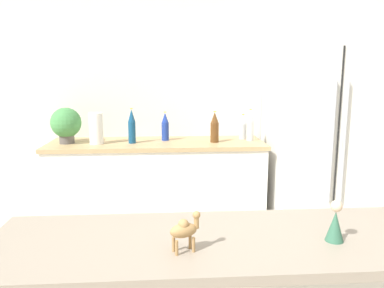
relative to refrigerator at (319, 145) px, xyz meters
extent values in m
cube|color=silver|center=(-1.12, 0.41, 0.39)|extent=(8.00, 0.06, 2.55)
cube|color=white|center=(-1.47, 0.08, -0.44)|extent=(1.89, 0.60, 0.89)
cube|color=tan|center=(-1.47, 0.08, 0.02)|extent=(1.92, 0.63, 0.03)
cube|color=silver|center=(0.00, 0.00, 0.00)|extent=(0.88, 0.72, 1.77)
cube|color=black|center=(0.00, -0.36, 0.00)|extent=(0.01, 0.01, 1.70)
cylinder|color=#B2B5BA|center=(-0.05, -0.38, 0.09)|extent=(0.02, 0.02, 0.98)
cylinder|color=#B2B5BA|center=(0.05, -0.38, 0.09)|extent=(0.02, 0.02, 0.98)
cube|color=gray|center=(-0.99, -1.99, 0.03)|extent=(2.07, 0.53, 0.03)
cylinder|color=#595451|center=(-2.25, 0.05, 0.08)|extent=(0.13, 0.13, 0.08)
sphere|color=#478E4C|center=(-2.25, 0.05, 0.22)|extent=(0.26, 0.26, 0.26)
cylinder|color=white|center=(-1.99, 0.00, 0.17)|extent=(0.12, 0.12, 0.27)
cylinder|color=#B2B7BC|center=(-0.67, 0.16, 0.11)|extent=(0.07, 0.07, 0.15)
cone|color=#B2B7BC|center=(-0.67, 0.16, 0.22)|extent=(0.06, 0.06, 0.08)
cylinder|color=gold|center=(-0.67, 0.16, 0.27)|extent=(0.02, 0.02, 0.01)
cylinder|color=navy|center=(-1.68, 0.02, 0.13)|extent=(0.07, 0.07, 0.19)
cone|color=navy|center=(-1.68, 0.02, 0.28)|extent=(0.06, 0.06, 0.11)
cylinder|color=gold|center=(-1.68, 0.02, 0.34)|extent=(0.02, 0.02, 0.01)
cylinder|color=#B2B7BC|center=(-0.62, 0.07, 0.13)|extent=(0.06, 0.06, 0.18)
cone|color=#B2B7BC|center=(-0.62, 0.07, 0.27)|extent=(0.06, 0.06, 0.10)
cylinder|color=gold|center=(-0.62, 0.07, 0.32)|extent=(0.02, 0.02, 0.01)
cylinder|color=navy|center=(-1.39, 0.14, 0.12)|extent=(0.07, 0.07, 0.16)
cone|color=navy|center=(-1.39, 0.14, 0.25)|extent=(0.06, 0.06, 0.09)
cylinder|color=gold|center=(-1.39, 0.14, 0.30)|extent=(0.02, 0.02, 0.01)
cylinder|color=brown|center=(-0.95, 0.01, 0.13)|extent=(0.07, 0.07, 0.17)
cone|color=brown|center=(-0.95, 0.01, 0.26)|extent=(0.07, 0.07, 0.10)
cylinder|color=gold|center=(-0.95, 0.01, 0.31)|extent=(0.03, 0.03, 0.01)
ellipsoid|color=#A87F4C|center=(-1.33, -2.09, 0.12)|extent=(0.10, 0.08, 0.05)
sphere|color=#A87F4C|center=(-1.33, -2.09, 0.15)|extent=(0.04, 0.04, 0.04)
cylinder|color=#A87F4C|center=(-1.29, -2.08, 0.15)|extent=(0.02, 0.02, 0.05)
sphere|color=#A87F4C|center=(-1.29, -2.08, 0.17)|extent=(0.03, 0.03, 0.03)
cylinder|color=#A87F4C|center=(-1.31, -2.07, 0.07)|extent=(0.01, 0.01, 0.05)
cylinder|color=#A87F4C|center=(-1.30, -2.09, 0.07)|extent=(0.01, 0.01, 0.05)
cylinder|color=#A87F4C|center=(-1.37, -2.09, 0.07)|extent=(0.01, 0.01, 0.05)
cylinder|color=#A87F4C|center=(-1.36, -2.11, 0.07)|extent=(0.01, 0.01, 0.05)
cone|color=#33664C|center=(-0.80, -2.05, 0.10)|extent=(0.06, 0.06, 0.11)
sphere|color=beige|center=(-0.80, -2.05, 0.18)|extent=(0.04, 0.04, 0.04)
camera|label=1|loc=(-1.39, -3.24, 0.62)|focal=35.00mm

